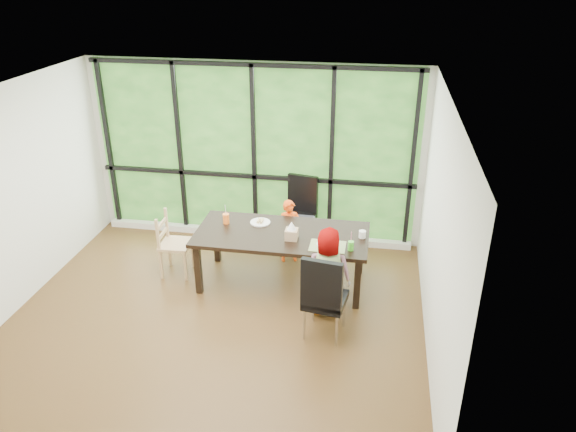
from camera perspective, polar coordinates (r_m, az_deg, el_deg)
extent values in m
plane|color=black|center=(6.86, -7.45, -10.38)|extent=(5.00, 5.00, 0.00)
plane|color=silver|center=(8.18, -3.49, 6.58)|extent=(5.00, 0.00, 5.00)
cube|color=#234A1C|center=(8.16, -3.52, 6.53)|extent=(4.80, 0.02, 2.65)
cube|color=silver|center=(8.60, -3.41, -1.86)|extent=(4.80, 0.12, 0.10)
cube|color=black|center=(7.26, -0.65, -4.42)|extent=(2.29, 1.15, 0.75)
cube|color=black|center=(8.10, 1.08, 0.24)|extent=(0.54, 0.54, 1.08)
cube|color=black|center=(6.25, 3.93, -8.16)|extent=(0.52, 0.52, 1.08)
cube|color=tan|center=(7.60, -11.65, -2.90)|extent=(0.42, 0.44, 0.90)
imported|color=#F3480C|center=(7.76, 0.18, -1.56)|extent=(0.39, 0.32, 0.93)
imported|color=slate|center=(6.58, 4.15, -5.91)|extent=(0.58, 0.39, 1.15)
cube|color=tan|center=(6.78, 4.16, -3.16)|extent=(0.44, 0.33, 0.01)
cylinder|color=white|center=(7.35, -2.92, -0.66)|extent=(0.27, 0.27, 0.02)
cylinder|color=white|center=(6.81, 4.03, -2.98)|extent=(0.25, 0.25, 0.02)
cylinder|color=orange|center=(7.36, -6.50, -0.27)|extent=(0.09, 0.09, 0.14)
cylinder|color=#4CD531|center=(6.70, 6.58, -3.11)|extent=(0.07, 0.07, 0.12)
cylinder|color=white|center=(7.01, 7.78, -1.90)|extent=(0.09, 0.09, 0.09)
cube|color=tan|center=(6.90, 0.37, -1.92)|extent=(0.16, 0.16, 0.13)
cylinder|color=white|center=(7.31, -6.54, 0.50)|extent=(0.01, 0.04, 0.20)
cylinder|color=pink|center=(6.65, 6.63, -2.37)|extent=(0.01, 0.04, 0.20)
cone|color=white|center=(6.85, 0.38, -1.01)|extent=(0.12, 0.12, 0.11)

